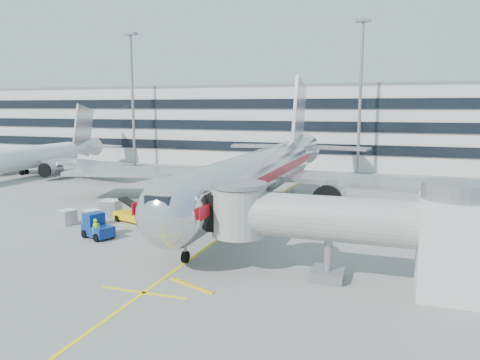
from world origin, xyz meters
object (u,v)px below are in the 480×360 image
(cargo_container_left, at_px, (111,209))
(cargo_container_front, at_px, (92,218))
(baggage_tug, at_px, (97,227))
(belt_loader, at_px, (134,216))
(ramp_worker, at_px, (96,230))
(cargo_container_right, at_px, (68,217))
(main_jet, at_px, (261,172))

(cargo_container_left, relative_size, cargo_container_front, 1.08)
(baggage_tug, height_order, cargo_container_front, baggage_tug)
(belt_loader, height_order, ramp_worker, belt_loader)
(belt_loader, bearing_deg, ramp_worker, -87.03)
(baggage_tug, xyz_separation_m, cargo_container_front, (-3.08, 3.48, -0.17))
(ramp_worker, bearing_deg, belt_loader, 38.90)
(cargo_container_left, bearing_deg, cargo_container_front, -86.85)
(cargo_container_left, distance_m, cargo_container_front, 3.46)
(belt_loader, xyz_separation_m, cargo_container_right, (-5.74, -2.90, 0.08))
(cargo_container_left, distance_m, ramp_worker, 8.58)
(main_jet, xyz_separation_m, baggage_tug, (-10.35, -16.11, -3.29))
(cargo_container_front, height_order, ramp_worker, ramp_worker)
(cargo_container_right, bearing_deg, ramp_worker, -31.87)
(cargo_container_left, relative_size, cargo_container_right, 1.11)
(cargo_container_left, height_order, cargo_container_front, cargo_container_left)
(ramp_worker, bearing_deg, baggage_tug, 68.62)
(belt_loader, relative_size, cargo_container_front, 2.78)
(baggage_tug, relative_size, cargo_container_right, 1.88)
(baggage_tug, bearing_deg, ramp_worker, -57.31)
(belt_loader, height_order, baggage_tug, belt_loader)
(belt_loader, distance_m, cargo_container_front, 4.04)
(cargo_container_front, bearing_deg, belt_loader, 36.98)
(cargo_container_right, relative_size, cargo_container_front, 0.97)
(cargo_container_right, height_order, cargo_container_front, cargo_container_front)
(belt_loader, bearing_deg, cargo_container_right, -153.18)
(main_jet, height_order, cargo_container_front, main_jet)
(cargo_container_front, bearing_deg, cargo_container_left, 93.15)
(cargo_container_left, bearing_deg, main_jet, 33.97)
(cargo_container_front, bearing_deg, main_jet, 43.22)
(main_jet, xyz_separation_m, cargo_container_front, (-13.43, -12.62, -3.46))
(main_jet, distance_m, cargo_container_right, 20.93)
(belt_loader, bearing_deg, cargo_container_front, -143.02)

